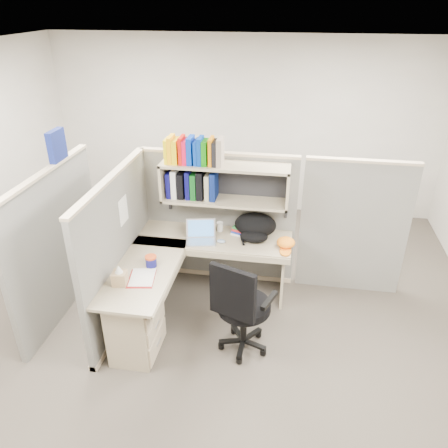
% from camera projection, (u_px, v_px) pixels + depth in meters
% --- Properties ---
extents(ground, '(6.00, 6.00, 0.00)m').
position_uv_depth(ground, '(205.00, 320.00, 4.78)').
color(ground, '#37322A').
rests_on(ground, ground).
extents(room_shell, '(6.00, 6.00, 6.00)m').
position_uv_depth(room_shell, '(202.00, 183.00, 4.03)').
color(room_shell, '#ACA69C').
rests_on(room_shell, ground).
extents(cubicle, '(3.79, 1.84, 1.95)m').
position_uv_depth(cubicle, '(179.00, 226.00, 4.81)').
color(cubicle, '#5E5E5A').
rests_on(cubicle, ground).
extents(desk, '(1.74, 1.75, 0.73)m').
position_uv_depth(desk, '(159.00, 300.00, 4.39)').
color(desk, gray).
rests_on(desk, ground).
extents(laptop, '(0.39, 0.39, 0.23)m').
position_uv_depth(laptop, '(201.00, 233.00, 4.79)').
color(laptop, '#BABABF').
rests_on(laptop, desk).
extents(backpack, '(0.48, 0.37, 0.28)m').
position_uv_depth(backpack, '(255.00, 227.00, 4.86)').
color(backpack, black).
rests_on(backpack, desk).
extents(orange_cap, '(0.20, 0.24, 0.11)m').
position_uv_depth(orange_cap, '(286.00, 243.00, 4.73)').
color(orange_cap, orange).
rests_on(orange_cap, desk).
extents(snack_canister, '(0.12, 0.12, 0.11)m').
position_uv_depth(snack_canister, '(151.00, 261.00, 4.39)').
color(snack_canister, '#0F105B').
rests_on(snack_canister, desk).
extents(tissue_box, '(0.15, 0.15, 0.21)m').
position_uv_depth(tissue_box, '(119.00, 275.00, 4.10)').
color(tissue_box, tan).
rests_on(tissue_box, desk).
extents(mouse, '(0.10, 0.07, 0.04)m').
position_uv_depth(mouse, '(221.00, 241.00, 4.83)').
color(mouse, '#859EBD').
rests_on(mouse, desk).
extents(paper_cup, '(0.08, 0.08, 0.11)m').
position_uv_depth(paper_cup, '(220.00, 227.00, 5.05)').
color(paper_cup, white).
rests_on(paper_cup, desk).
extents(book_stack, '(0.21, 0.24, 0.10)m').
position_uv_depth(book_stack, '(240.00, 229.00, 5.02)').
color(book_stack, slate).
rests_on(book_stack, desk).
extents(loose_paper, '(0.28, 0.34, 0.00)m').
position_uv_depth(loose_paper, '(142.00, 277.00, 4.24)').
color(loose_paper, white).
rests_on(loose_paper, desk).
extents(task_chair, '(0.62, 0.58, 1.08)m').
position_uv_depth(task_chair, '(242.00, 320.00, 4.20)').
color(task_chair, black).
rests_on(task_chair, ground).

